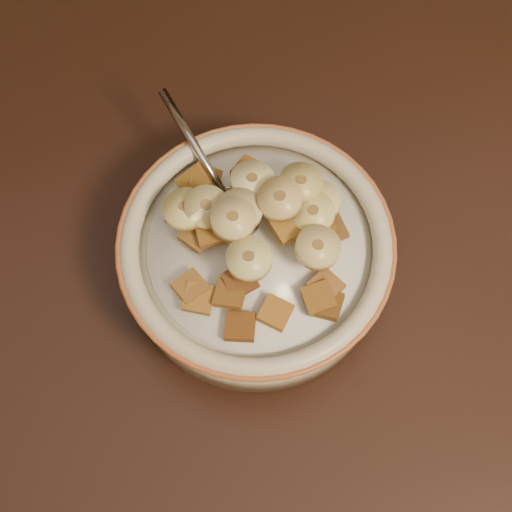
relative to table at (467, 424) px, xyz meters
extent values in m
cube|color=#422816|center=(0.00, 0.00, -0.78)|extent=(4.00, 4.50, 0.10)
cube|color=black|center=(0.00, 0.00, 0.00)|extent=(1.42, 0.92, 0.04)
cylinder|color=beige|center=(-0.13, 0.14, 0.04)|extent=(0.19, 0.19, 0.05)
cylinder|color=white|center=(-0.13, 0.14, 0.07)|extent=(0.16, 0.16, 0.00)
ellipsoid|color=#A3A3A3|center=(-0.14, 0.17, 0.07)|extent=(0.05, 0.05, 0.01)
cube|color=olive|center=(-0.18, 0.12, 0.07)|extent=(0.03, 0.03, 0.01)
cube|color=brown|center=(-0.10, 0.17, 0.07)|extent=(0.03, 0.03, 0.01)
cube|color=brown|center=(-0.15, 0.17, 0.08)|extent=(0.03, 0.03, 0.01)
cube|color=#945718|center=(-0.13, 0.20, 0.07)|extent=(0.03, 0.03, 0.01)
cube|color=brown|center=(-0.10, 0.16, 0.08)|extent=(0.03, 0.03, 0.01)
cube|color=brown|center=(-0.15, 0.08, 0.07)|extent=(0.02, 0.02, 0.01)
cube|color=#91621D|center=(-0.09, 0.14, 0.08)|extent=(0.02, 0.03, 0.01)
cube|color=olive|center=(-0.13, 0.09, 0.07)|extent=(0.03, 0.03, 0.01)
cube|color=brown|center=(-0.18, 0.17, 0.07)|extent=(0.03, 0.03, 0.01)
cube|color=brown|center=(-0.11, 0.14, 0.09)|extent=(0.03, 0.03, 0.01)
cube|color=#986221|center=(-0.18, 0.11, 0.07)|extent=(0.03, 0.03, 0.01)
cube|color=brown|center=(-0.15, 0.11, 0.08)|extent=(0.03, 0.03, 0.01)
cube|color=brown|center=(-0.16, 0.15, 0.08)|extent=(0.02, 0.02, 0.01)
cube|color=brown|center=(-0.16, 0.20, 0.07)|extent=(0.03, 0.03, 0.01)
cube|color=brown|center=(-0.09, 0.18, 0.07)|extent=(0.03, 0.03, 0.01)
cube|color=brown|center=(-0.08, 0.14, 0.07)|extent=(0.02, 0.02, 0.01)
cube|color=brown|center=(-0.17, 0.15, 0.08)|extent=(0.03, 0.03, 0.01)
cube|color=brown|center=(-0.17, 0.20, 0.07)|extent=(0.03, 0.03, 0.01)
cube|color=brown|center=(-0.15, 0.16, 0.08)|extent=(0.03, 0.03, 0.01)
cube|color=olive|center=(-0.09, 0.10, 0.07)|extent=(0.03, 0.03, 0.01)
cube|color=brown|center=(-0.09, 0.09, 0.07)|extent=(0.03, 0.03, 0.01)
cube|color=brown|center=(-0.16, 0.10, 0.08)|extent=(0.03, 0.03, 0.01)
cube|color=brown|center=(-0.10, 0.09, 0.07)|extent=(0.02, 0.02, 0.01)
cylinder|color=beige|center=(-0.14, 0.16, 0.10)|extent=(0.03, 0.03, 0.01)
cylinder|color=#FCF2A5|center=(-0.13, 0.18, 0.09)|extent=(0.04, 0.04, 0.01)
cylinder|color=#FFF28A|center=(-0.18, 0.17, 0.09)|extent=(0.04, 0.04, 0.01)
cylinder|color=#FEF08B|center=(-0.09, 0.15, 0.09)|extent=(0.04, 0.04, 0.02)
cylinder|color=#CABF86|center=(-0.16, 0.17, 0.09)|extent=(0.04, 0.04, 0.02)
cylinder|color=#D0BD75|center=(-0.09, 0.17, 0.09)|extent=(0.04, 0.04, 0.01)
cylinder|color=beige|center=(-0.14, 0.12, 0.09)|extent=(0.04, 0.04, 0.01)
cylinder|color=#DFBF73|center=(-0.15, 0.15, 0.10)|extent=(0.04, 0.04, 0.01)
cylinder|color=#E6C67D|center=(-0.11, 0.16, 0.10)|extent=(0.04, 0.04, 0.01)
cylinder|color=#F8DD99|center=(-0.08, 0.16, 0.08)|extent=(0.04, 0.04, 0.01)
cylinder|color=#EAD98C|center=(-0.09, 0.12, 0.09)|extent=(0.04, 0.04, 0.01)
camera|label=1|loc=(-0.17, -0.06, 0.53)|focal=50.00mm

